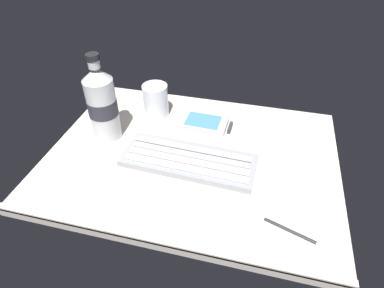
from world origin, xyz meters
TOP-DOWN VIEW (x-y plane):
  - ground_plane at (0.00, -0.23)cm, footprint 64.00×48.00cm
  - keyboard at (-0.28, -2.92)cm, footprint 29.47×12.30cm
  - handheld_device at (0.66, 11.49)cm, footprint 13.03×8.11cm
  - juice_cup at (-12.92, 13.37)cm, footprint 6.40×6.40cm
  - water_bottle at (-21.33, 1.85)cm, footprint 6.73×6.73cm
  - stylus_pen at (21.68, -15.80)cm, footprint 9.23×3.70cm

SIDE VIEW (x-z plane):
  - ground_plane at x=0.00cm, z-range -2.39..0.41cm
  - stylus_pen at x=21.68cm, z-range 0.00..0.70cm
  - handheld_device at x=0.66cm, z-range -0.02..1.48cm
  - keyboard at x=-0.28cm, z-range -0.04..1.66cm
  - juice_cup at x=-12.92cm, z-range -0.34..8.16cm
  - water_bottle at x=-21.33cm, z-range -1.39..19.41cm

